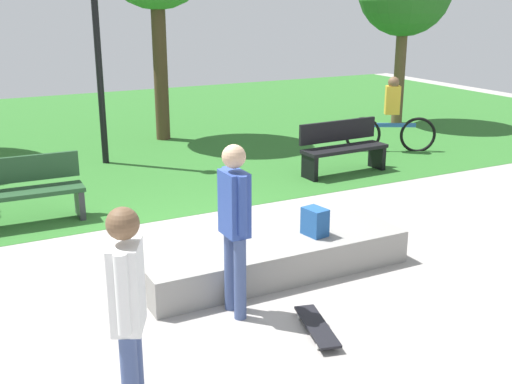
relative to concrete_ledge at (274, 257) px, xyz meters
name	(u,v)px	position (x,y,z in m)	size (l,w,h in m)	color
ground_plane	(201,255)	(-0.53, 0.87, -0.19)	(28.00, 28.00, 0.00)	#9E9993
grass_lawn	(69,136)	(-0.53, 8.56, -0.19)	(26.60, 12.62, 0.01)	#2D6B28
concrete_ledge	(274,257)	(0.00, 0.00, 0.00)	(3.08, 0.89, 0.38)	gray
backpack_on_ledge	(315,222)	(0.51, -0.03, 0.35)	(0.28, 0.20, 0.32)	#1E4C8C
skater_performing_trick	(234,218)	(-0.80, -0.66, 0.81)	(0.22, 0.43, 1.71)	#3F5184
skater_watching	(128,305)	(-2.19, -1.91, 0.80)	(0.32, 0.40, 1.69)	#3F5184
skateboard_by_ledge	(317,326)	(-0.29, -1.35, -0.13)	(0.39, 0.82, 0.08)	black
park_bench_by_oak	(22,189)	(-2.24, 3.03, 0.29)	(1.61, 0.52, 0.91)	#1E4223
park_bench_far_left	(342,146)	(3.12, 3.17, 0.29)	(1.62, 0.54, 0.91)	black
lamp_post	(96,22)	(-0.41, 5.78, 2.37)	(0.28, 0.28, 4.22)	black
cyclist_on_bicycle	(391,120)	(4.94, 4.10, 0.44)	(1.62, 0.94, 1.52)	black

